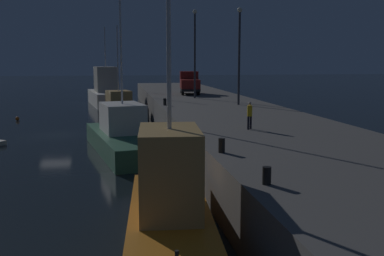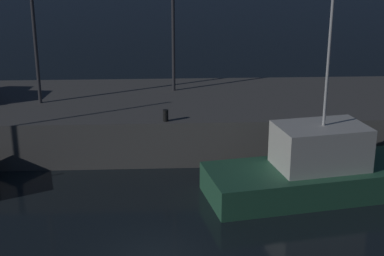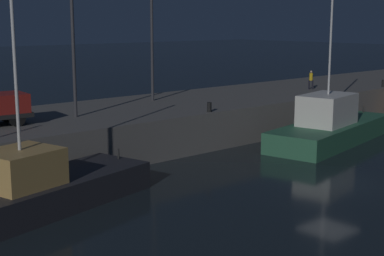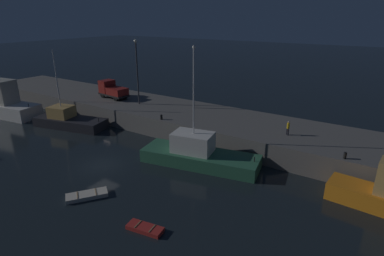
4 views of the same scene
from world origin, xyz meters
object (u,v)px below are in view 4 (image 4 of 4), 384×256
at_px(lamp_post_west, 137,68).
at_px(bollard_west, 345,156).
at_px(utility_truck, 112,90).
at_px(bollard_east, 161,117).
at_px(rowboat_white_mid, 87,195).
at_px(dockworker, 288,127).
at_px(dinghy_orange_near, 145,228).
at_px(fishing_boat_orange, 198,154).
at_px(fishing_trawler_red, 2,103).
at_px(fishing_boat_white, 69,120).
at_px(lamp_post_east, 194,73).

height_order(lamp_post_west, bollard_west, lamp_post_west).
xyz_separation_m(utility_truck, bollard_east, (12.98, -4.34, -0.94)).
distance_m(rowboat_white_mid, dockworker, 21.12).
height_order(lamp_post_west, dockworker, lamp_post_west).
height_order(utility_truck, dockworker, utility_truck).
distance_m(dinghy_orange_near, utility_truck, 30.22).
relative_size(fishing_boat_orange, bollard_east, 20.64).
bearing_deg(fishing_boat_orange, dinghy_orange_near, -77.50).
bearing_deg(fishing_trawler_red, fishing_boat_white, 8.51).
xyz_separation_m(utility_truck, bollard_west, (33.69, -4.19, -0.94)).
distance_m(lamp_post_west, bollard_west, 28.60).
distance_m(fishing_trawler_red, bollard_west, 47.74).
bearing_deg(rowboat_white_mid, dinghy_orange_near, -5.03).
distance_m(fishing_trawler_red, bollard_east, 27.27).
relative_size(dinghy_orange_near, bollard_east, 4.64).
relative_size(dockworker, bollard_east, 2.55).
relative_size(lamp_post_east, dockworker, 5.41).
xyz_separation_m(lamp_post_west, bollard_west, (27.92, -3.79, -4.89)).
xyz_separation_m(fishing_boat_orange, lamp_post_west, (-14.87, 7.62, 6.55)).
bearing_deg(bollard_east, rowboat_white_mid, -77.71).
relative_size(utility_truck, bollard_west, 8.62).
xyz_separation_m(rowboat_white_mid, lamp_post_east, (-2.55, 20.69, 7.17)).
distance_m(rowboat_white_mid, bollard_west, 22.87).
height_order(lamp_post_west, lamp_post_east, lamp_post_west).
distance_m(fishing_boat_orange, rowboat_white_mid, 11.50).
bearing_deg(rowboat_white_mid, lamp_post_west, 119.60).
bearing_deg(rowboat_white_mid, bollard_west, 39.15).
height_order(fishing_boat_white, lamp_post_west, lamp_post_west).
height_order(dinghy_orange_near, dockworker, dockworker).
bearing_deg(dinghy_orange_near, dockworker, 76.05).
height_order(utility_truck, bollard_west, utility_truck).
distance_m(fishing_boat_white, rowboat_white_mid, 19.58).
bearing_deg(lamp_post_west, bollard_west, -7.72).
xyz_separation_m(fishing_boat_white, dinghy_orange_near, (23.51, -11.17, -0.80)).
xyz_separation_m(dinghy_orange_near, lamp_post_east, (-9.59, 21.31, 7.19)).
distance_m(fishing_boat_white, dinghy_orange_near, 26.04).
relative_size(rowboat_white_mid, utility_truck, 0.66).
height_order(fishing_boat_orange, rowboat_white_mid, fishing_boat_orange).
xyz_separation_m(fishing_trawler_red, lamp_post_east, (27.21, 12.12, 5.47)).
height_order(lamp_post_east, utility_truck, lamp_post_east).
distance_m(fishing_boat_orange, dinghy_orange_near, 11.44).
bearing_deg(lamp_post_east, bollard_west, -17.45).
height_order(fishing_boat_white, lamp_post_east, lamp_post_east).
relative_size(fishing_trawler_red, fishing_boat_orange, 1.05).
distance_m(dinghy_orange_near, dockworker, 18.86).
bearing_deg(fishing_trawler_red, fishing_boat_orange, 3.24).
bearing_deg(fishing_boat_white, lamp_post_east, 36.06).
xyz_separation_m(dinghy_orange_near, lamp_post_west, (-17.33, 18.75, 7.51)).
height_order(fishing_boat_white, bollard_west, fishing_boat_white).
bearing_deg(bollard_east, dockworker, 12.42).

